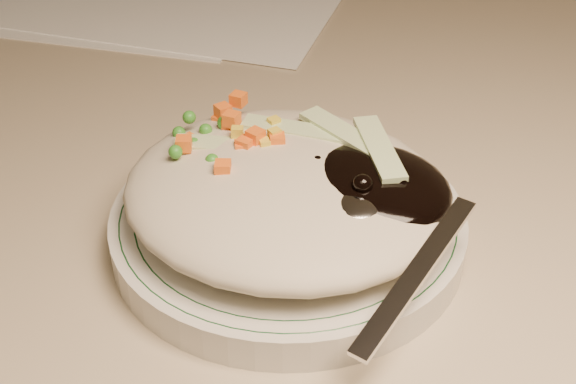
% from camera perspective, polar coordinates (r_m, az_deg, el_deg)
% --- Properties ---
extents(desk, '(1.40, 0.70, 0.74)m').
position_cam_1_polar(desk, '(0.73, 12.99, -9.88)').
color(desk, tan).
rests_on(desk, ground).
extents(plate, '(0.22, 0.22, 0.02)m').
position_cam_1_polar(plate, '(0.49, -0.00, -2.46)').
color(plate, silver).
rests_on(plate, desk).
extents(plate_rim, '(0.20, 0.20, 0.00)m').
position_cam_1_polar(plate_rim, '(0.48, -0.00, -1.54)').
color(plate_rim, '#144723').
rests_on(plate_rim, plate).
extents(meal, '(0.20, 0.19, 0.05)m').
position_cam_1_polar(meal, '(0.47, 0.45, 0.38)').
color(meal, '#B2A890').
rests_on(meal, plate).
extents(papers, '(0.40, 0.27, 0.00)m').
position_cam_1_polar(papers, '(0.83, -10.07, 13.20)').
color(papers, white).
rests_on(papers, desk).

